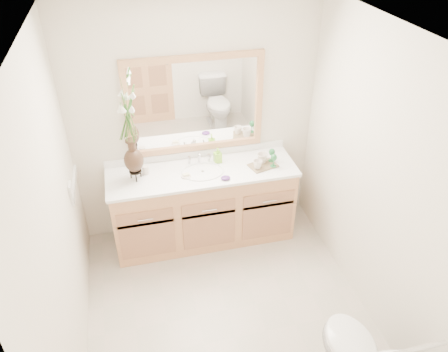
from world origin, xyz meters
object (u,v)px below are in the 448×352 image
object	(u,v)px
tumbler	(146,170)
soap_bottle	(218,156)
flower_vase	(129,123)
tray	(263,165)

from	to	relation	value
tumbler	soap_bottle	size ratio (longest dim) A/B	0.60
flower_vase	tumbler	bearing A→B (deg)	34.74
tray	flower_vase	bearing A→B (deg)	161.55
tray	soap_bottle	bearing A→B (deg)	141.26
flower_vase	soap_bottle	bearing A→B (deg)	7.81
tumbler	tray	world-z (taller)	tumbler
soap_bottle	tray	bearing A→B (deg)	-30.81
flower_vase	tray	bearing A→B (deg)	-3.24
flower_vase	soap_bottle	distance (m)	0.97
tumbler	tray	distance (m)	1.14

